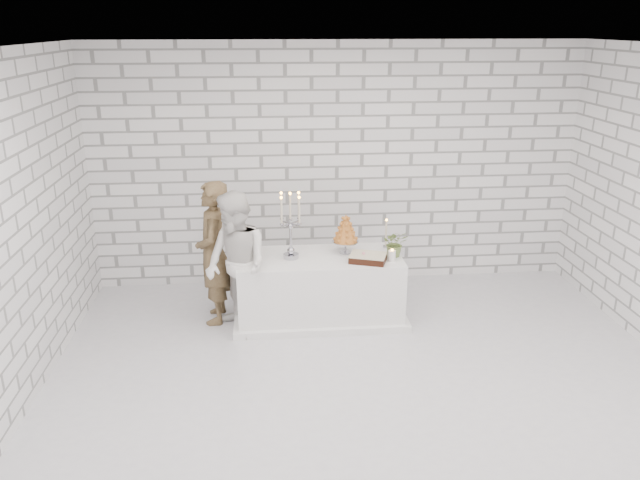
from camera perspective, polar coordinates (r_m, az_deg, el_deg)
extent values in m
cube|color=silver|center=(5.94, 4.29, -12.98)|extent=(6.00, 5.00, 0.01)
cube|color=white|center=(5.02, 5.18, 17.30)|extent=(6.00, 5.00, 0.01)
cube|color=white|center=(7.68, 1.57, 6.79)|extent=(6.00, 0.01, 3.00)
cube|color=white|center=(3.09, 12.67, -14.01)|extent=(6.00, 0.01, 3.00)
cube|color=white|center=(5.63, -26.96, -0.10)|extent=(0.01, 5.00, 3.00)
cube|color=white|center=(6.93, -0.03, -4.44)|extent=(1.80, 0.80, 0.75)
imported|color=brown|center=(6.85, -9.80, -1.18)|extent=(0.38, 0.58, 1.60)
imported|color=white|center=(6.52, -7.71, -2.34)|extent=(0.92, 0.96, 1.56)
cube|color=black|center=(6.66, 4.46, -1.65)|extent=(0.45, 0.38, 0.08)
cylinder|color=white|center=(6.69, 6.66, -1.46)|extent=(0.09, 0.09, 0.12)
cylinder|color=beige|center=(7.05, 6.12, 0.53)|extent=(0.07, 0.07, 0.32)
imported|color=#556F38|center=(6.81, 6.96, -0.30)|extent=(0.29, 0.25, 0.30)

